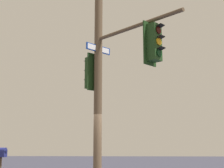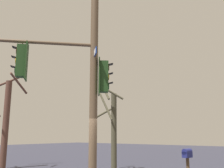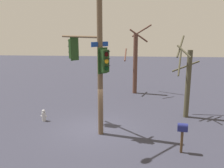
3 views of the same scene
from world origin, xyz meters
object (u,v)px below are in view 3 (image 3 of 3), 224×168
Objects in this scene: mailbox at (182,130)px; bare_tree_across_street at (187,80)px; fire_hydrant at (44,116)px; bare_tree_behind_pole at (135,61)px.

mailbox is 0.27× the size of bare_tree_across_street.
fire_hydrant is at bearing 75.81° from mailbox.
bare_tree_across_street is (3.18, -5.74, -0.46)m from bare_tree_behind_pole.
bare_tree_behind_pole reaches higher than fire_hydrant.
bare_tree_behind_pole is 6.58m from bare_tree_across_street.
bare_tree_across_street reaches higher than mailbox.
mailbox is 5.05m from bare_tree_across_street.
bare_tree_across_street is (1.16, 4.74, 1.31)m from mailbox.
mailbox reaches higher than fire_hydrant.
mailbox is at bearing -22.89° from fire_hydrant.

